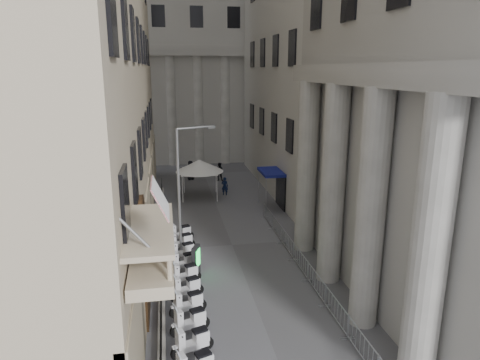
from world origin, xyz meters
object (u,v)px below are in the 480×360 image
(street_lamp, at_px, (183,182))
(security_tent, at_px, (198,166))
(pedestrian_b, at_px, (219,172))
(info_kiosk, at_px, (196,261))
(pedestrian_a, at_px, (225,186))

(street_lamp, bearing_deg, security_tent, 58.77)
(pedestrian_b, bearing_deg, info_kiosk, 98.40)
(street_lamp, xyz_separation_m, info_kiosk, (0.45, -2.74, -3.61))
(info_kiosk, bearing_deg, pedestrian_b, 101.91)
(pedestrian_b, bearing_deg, pedestrian_a, 107.21)
(street_lamp, xyz_separation_m, pedestrian_a, (4.01, 11.81, -3.64))
(security_tent, bearing_deg, pedestrian_a, 2.67)
(pedestrian_a, bearing_deg, security_tent, 21.40)
(security_tent, height_order, street_lamp, street_lamp)
(pedestrian_b, bearing_deg, street_lamp, 95.27)
(security_tent, distance_m, info_kiosk, 14.62)
(security_tent, distance_m, street_lamp, 11.95)
(street_lamp, distance_m, pedestrian_b, 17.77)
(security_tent, height_order, pedestrian_b, security_tent)
(security_tent, distance_m, pedestrian_b, 6.03)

